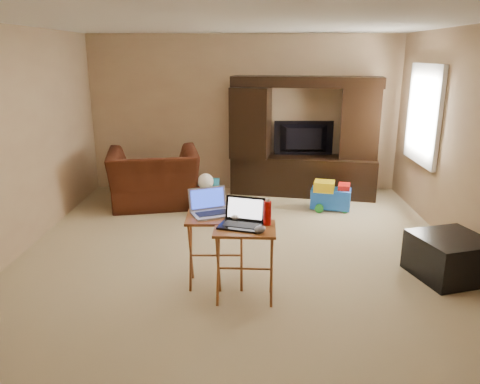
{
  "coord_description": "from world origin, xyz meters",
  "views": [
    {
      "loc": [
        0.11,
        -4.9,
        2.19
      ],
      "look_at": [
        0.0,
        -0.2,
        0.8
      ],
      "focal_mm": 35.0,
      "sensor_mm": 36.0,
      "label": 1
    }
  ],
  "objects_px": {
    "recliner": "(154,178)",
    "laptop_right": "(240,214)",
    "push_toy": "(331,195)",
    "mouse_left": "(235,216)",
    "ottoman": "(450,257)",
    "plush_toy": "(199,198)",
    "tray_table_left": "(216,251)",
    "water_bottle": "(267,213)",
    "television": "(304,139)",
    "laptop_left": "(212,203)",
    "entertainment_center": "(304,137)",
    "child_rocker": "(205,197)",
    "mouse_right": "(260,229)",
    "tray_table_right": "(245,264)"
  },
  "relations": [
    {
      "from": "recliner",
      "to": "laptop_right",
      "type": "relative_size",
      "value": 3.47
    },
    {
      "from": "push_toy",
      "to": "mouse_left",
      "type": "distance_m",
      "value": 2.83
    },
    {
      "from": "push_toy",
      "to": "mouse_left",
      "type": "bearing_deg",
      "value": -104.81
    },
    {
      "from": "ottoman",
      "to": "mouse_left",
      "type": "distance_m",
      "value": 2.25
    },
    {
      "from": "plush_toy",
      "to": "mouse_left",
      "type": "height_order",
      "value": "mouse_left"
    },
    {
      "from": "tray_table_left",
      "to": "water_bottle",
      "type": "relative_size",
      "value": 3.28
    },
    {
      "from": "television",
      "to": "push_toy",
      "type": "xyz_separation_m",
      "value": [
        0.33,
        -0.84,
        -0.68
      ]
    },
    {
      "from": "television",
      "to": "laptop_left",
      "type": "distance_m",
      "value": 3.41
    },
    {
      "from": "laptop_left",
      "to": "ottoman",
      "type": "bearing_deg",
      "value": -18.83
    },
    {
      "from": "entertainment_center",
      "to": "television",
      "type": "height_order",
      "value": "entertainment_center"
    },
    {
      "from": "recliner",
      "to": "plush_toy",
      "type": "bearing_deg",
      "value": 150.97
    },
    {
      "from": "television",
      "to": "mouse_left",
      "type": "xyz_separation_m",
      "value": [
        -0.99,
        -3.29,
        -0.15
      ]
    },
    {
      "from": "child_rocker",
      "to": "push_toy",
      "type": "relative_size",
      "value": 0.86
    },
    {
      "from": "television",
      "to": "child_rocker",
      "type": "distance_m",
      "value": 1.95
    },
    {
      "from": "recliner",
      "to": "plush_toy",
      "type": "height_order",
      "value": "recliner"
    },
    {
      "from": "plush_toy",
      "to": "laptop_left",
      "type": "relative_size",
      "value": 0.98
    },
    {
      "from": "recliner",
      "to": "television",
      "type": "bearing_deg",
      "value": -174.85
    },
    {
      "from": "tray_table_left",
      "to": "entertainment_center",
      "type": "bearing_deg",
      "value": 68.12
    },
    {
      "from": "entertainment_center",
      "to": "recliner",
      "type": "bearing_deg",
      "value": -154.06
    },
    {
      "from": "television",
      "to": "ottoman",
      "type": "distance_m",
      "value": 3.28
    },
    {
      "from": "mouse_right",
      "to": "plush_toy",
      "type": "bearing_deg",
      "value": 107.18
    },
    {
      "from": "entertainment_center",
      "to": "tray_table_left",
      "type": "relative_size",
      "value": 3.18
    },
    {
      "from": "plush_toy",
      "to": "water_bottle",
      "type": "relative_size",
      "value": 1.68
    },
    {
      "from": "mouse_left",
      "to": "water_bottle",
      "type": "relative_size",
      "value": 0.67
    },
    {
      "from": "ottoman",
      "to": "mouse_right",
      "type": "relative_size",
      "value": 4.62
    },
    {
      "from": "plush_toy",
      "to": "water_bottle",
      "type": "bearing_deg",
      "value": -70.11
    },
    {
      "from": "tray_table_right",
      "to": "mouse_left",
      "type": "distance_m",
      "value": 0.45
    },
    {
      "from": "plush_toy",
      "to": "push_toy",
      "type": "bearing_deg",
      "value": 2.17
    },
    {
      "from": "entertainment_center",
      "to": "push_toy",
      "type": "relative_size",
      "value": 3.96
    },
    {
      "from": "plush_toy",
      "to": "tray_table_left",
      "type": "height_order",
      "value": "tray_table_left"
    },
    {
      "from": "recliner",
      "to": "mouse_left",
      "type": "distance_m",
      "value": 2.91
    },
    {
      "from": "plush_toy",
      "to": "mouse_right",
      "type": "xyz_separation_m",
      "value": [
        0.84,
        -2.71,
        0.56
      ]
    },
    {
      "from": "push_toy",
      "to": "mouse_left",
      "type": "xyz_separation_m",
      "value": [
        -1.31,
        -2.45,
        0.53
      ]
    },
    {
      "from": "television",
      "to": "tray_table_right",
      "type": "xyz_separation_m",
      "value": [
        -0.89,
        -3.5,
        -0.54
      ]
    },
    {
      "from": "entertainment_center",
      "to": "mouse_left",
      "type": "relative_size",
      "value": 15.65
    },
    {
      "from": "entertainment_center",
      "to": "water_bottle",
      "type": "relative_size",
      "value": 10.44
    },
    {
      "from": "entertainment_center",
      "to": "laptop_right",
      "type": "distance_m",
      "value": 3.55
    },
    {
      "from": "mouse_right",
      "to": "water_bottle",
      "type": "distance_m",
      "value": 0.23
    },
    {
      "from": "plush_toy",
      "to": "water_bottle",
      "type": "distance_m",
      "value": 2.74
    },
    {
      "from": "plush_toy",
      "to": "laptop_right",
      "type": "xyz_separation_m",
      "value": [
        0.67,
        -2.57,
        0.65
      ]
    },
    {
      "from": "recliner",
      "to": "entertainment_center",
      "type": "bearing_deg",
      "value": -176.13
    },
    {
      "from": "mouse_left",
      "to": "recliner",
      "type": "bearing_deg",
      "value": 116.61
    },
    {
      "from": "mouse_left",
      "to": "plush_toy",
      "type": "bearing_deg",
      "value": 104.48
    },
    {
      "from": "ottoman",
      "to": "tray_table_left",
      "type": "relative_size",
      "value": 0.93
    },
    {
      "from": "push_toy",
      "to": "laptop_left",
      "type": "height_order",
      "value": "laptop_left"
    },
    {
      "from": "child_rocker",
      "to": "mouse_left",
      "type": "xyz_separation_m",
      "value": [
        0.5,
        -2.21,
        0.5
      ]
    },
    {
      "from": "ottoman",
      "to": "television",
      "type": "bearing_deg",
      "value": 111.6
    },
    {
      "from": "push_toy",
      "to": "tray_table_right",
      "type": "height_order",
      "value": "tray_table_right"
    },
    {
      "from": "television",
      "to": "mouse_left",
      "type": "distance_m",
      "value": 3.44
    },
    {
      "from": "mouse_left",
      "to": "mouse_right",
      "type": "distance_m",
      "value": 0.4
    }
  ]
}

